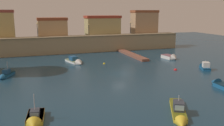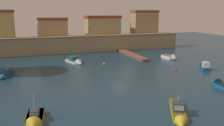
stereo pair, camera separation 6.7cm
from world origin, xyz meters
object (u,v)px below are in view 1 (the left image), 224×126
(moored_boat_1, at_px, (170,57))
(mooring_buoy_1, at_px, (175,70))
(quay_lamp_2, at_px, (130,26))
(quay_lamp_0, at_px, (37,28))
(moored_boat_5, at_px, (6,75))
(moored_boat_0, at_px, (179,112))
(moored_boat_6, at_px, (35,119))
(moored_boat_3, at_px, (204,66))
(mooring_buoy_0, at_px, (104,64))
(moored_boat_2, at_px, (75,61))
(quay_lamp_1, at_px, (89,28))

(moored_boat_1, relative_size, mooring_buoy_1, 7.24)
(quay_lamp_2, xyz_separation_m, moored_boat_1, (3.22, -16.24, -6.28))
(quay_lamp_0, bearing_deg, moored_boat_5, -106.75)
(moored_boat_0, bearing_deg, moored_boat_1, 177.53)
(quay_lamp_2, distance_m, moored_boat_0, 46.01)
(moored_boat_0, bearing_deg, moored_boat_6, -74.82)
(moored_boat_1, height_order, moored_boat_3, moored_boat_3)
(moored_boat_5, relative_size, mooring_buoy_0, 9.86)
(moored_boat_2, xyz_separation_m, moored_boat_6, (-9.09, -26.77, -0.03))
(mooring_buoy_1, bearing_deg, quay_lamp_1, 111.68)
(quay_lamp_1, xyz_separation_m, quay_lamp_2, (12.08, -0.00, 0.17))
(moored_boat_2, bearing_deg, quay_lamp_2, 109.81)
(quay_lamp_1, bearing_deg, moored_boat_1, -46.70)
(quay_lamp_2, bearing_deg, quay_lamp_0, 180.00)
(moored_boat_1, height_order, mooring_buoy_1, moored_boat_1)
(moored_boat_3, relative_size, moored_boat_6, 1.02)
(mooring_buoy_0, height_order, mooring_buoy_1, mooring_buoy_1)
(moored_boat_0, height_order, moored_boat_2, moored_boat_0)
(quay_lamp_0, xyz_separation_m, mooring_buoy_1, (23.54, -25.92, -6.86))
(mooring_buoy_0, bearing_deg, moored_boat_6, -121.34)
(quay_lamp_0, xyz_separation_m, moored_boat_0, (12.25, -43.66, -6.45))
(quay_lamp_0, height_order, moored_boat_6, quay_lamp_0)
(moored_boat_2, relative_size, moored_boat_5, 1.33)
(quay_lamp_0, height_order, mooring_buoy_1, quay_lamp_0)
(quay_lamp_0, relative_size, quay_lamp_1, 1.17)
(mooring_buoy_0, bearing_deg, moored_boat_1, -0.12)
(quay_lamp_1, height_order, moored_boat_2, quay_lamp_1)
(moored_boat_0, distance_m, moored_boat_5, 29.35)
(quay_lamp_0, height_order, quay_lamp_1, quay_lamp_0)
(moored_boat_2, height_order, mooring_buoy_1, moored_boat_2)
(quay_lamp_0, bearing_deg, moored_boat_3, -42.33)
(moored_boat_2, relative_size, moored_boat_6, 1.43)
(quay_lamp_2, bearing_deg, moored_boat_0, -106.67)
(moored_boat_5, xyz_separation_m, moored_boat_6, (4.10, -19.40, -0.06))
(moored_boat_3, xyz_separation_m, moored_boat_6, (-31.61, -13.51, -0.12))
(moored_boat_1, bearing_deg, mooring_buoy_0, -97.18)
(moored_boat_5, bearing_deg, moored_boat_0, 59.38)
(moored_boat_0, distance_m, mooring_buoy_0, 27.45)
(quay_lamp_1, xyz_separation_m, moored_boat_6, (-15.43, -40.31, -6.21))
(moored_boat_5, relative_size, moored_boat_6, 1.08)
(quay_lamp_0, bearing_deg, moored_boat_2, -62.98)
(quay_lamp_2, relative_size, moored_boat_0, 0.48)
(moored_boat_3, bearing_deg, quay_lamp_0, 73.53)
(moored_boat_6, height_order, mooring_buoy_0, moored_boat_6)
(moored_boat_2, bearing_deg, quay_lamp_0, -169.48)
(moored_boat_6, bearing_deg, moored_boat_5, -161.16)
(moored_boat_3, xyz_separation_m, mooring_buoy_0, (-16.94, 10.59, -0.46))
(moored_boat_0, height_order, moored_boat_3, moored_boat_0)
(quay_lamp_0, bearing_deg, moored_boat_1, -29.64)
(mooring_buoy_0, relative_size, mooring_buoy_1, 0.79)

